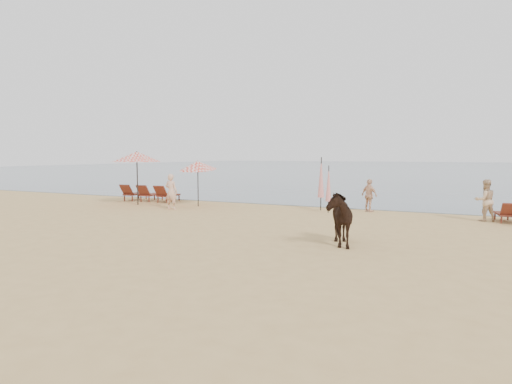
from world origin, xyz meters
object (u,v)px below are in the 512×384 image
(cow, at_px, (337,217))
(lounger_cluster_left, at_px, (149,193))
(beachgoer_right_b, at_px, (369,195))
(umbrella_open_left_b, at_px, (198,165))
(umbrella_closed_right, at_px, (329,184))
(umbrella_closed_left, at_px, (321,178))
(beachgoer_left, at_px, (171,192))
(umbrella_open_left_a, at_px, (137,157))
(beachgoer_right_a, at_px, (485,200))

(cow, bearing_deg, lounger_cluster_left, 127.29)
(cow, bearing_deg, beachgoer_right_b, 69.97)
(cow, bearing_deg, umbrella_open_left_b, 121.23)
(umbrella_open_left_b, xyz_separation_m, umbrella_closed_right, (6.45, 0.38, -0.74))
(cow, bearing_deg, umbrella_closed_right, 83.97)
(umbrella_open_left_b, bearing_deg, umbrella_closed_left, 34.65)
(beachgoer_left, bearing_deg, umbrella_open_left_a, -18.76)
(umbrella_closed_left, height_order, cow, umbrella_closed_left)
(beachgoer_right_b, bearing_deg, cow, 126.48)
(umbrella_open_left_b, bearing_deg, umbrella_open_left_a, -141.08)
(lounger_cluster_left, bearing_deg, umbrella_closed_left, -1.34)
(umbrella_open_left_b, height_order, umbrella_closed_right, umbrella_open_left_b)
(umbrella_open_left_b, relative_size, cow, 1.25)
(umbrella_closed_left, bearing_deg, umbrella_open_left_b, -169.57)
(umbrella_open_left_a, distance_m, beachgoer_left, 3.11)
(umbrella_closed_right, height_order, beachgoer_left, umbrella_closed_right)
(beachgoer_right_a, bearing_deg, umbrella_open_left_a, -20.63)
(umbrella_open_left_b, distance_m, umbrella_closed_left, 6.02)
(umbrella_closed_left, distance_m, umbrella_closed_right, 0.92)
(cow, bearing_deg, umbrella_closed_left, 86.33)
(lounger_cluster_left, height_order, beachgoer_left, beachgoer_left)
(umbrella_open_left_a, distance_m, umbrella_open_left_b, 3.21)
(umbrella_open_left_a, bearing_deg, beachgoer_left, -6.16)
(beachgoer_right_b, bearing_deg, beachgoer_right_a, -157.93)
(lounger_cluster_left, distance_m, umbrella_closed_right, 10.14)
(cow, distance_m, beachgoer_right_b, 7.50)
(umbrella_open_left_b, xyz_separation_m, beachgoer_right_b, (8.00, 1.50, -1.28))
(umbrella_open_left_b, relative_size, umbrella_closed_right, 1.12)
(umbrella_open_left_a, relative_size, beachgoer_right_b, 1.84)
(umbrella_open_left_b, height_order, beachgoer_right_b, umbrella_open_left_b)
(umbrella_open_left_a, xyz_separation_m, beachgoer_left, (2.57, -0.70, -1.61))
(umbrella_closed_left, relative_size, beachgoer_right_b, 1.65)
(umbrella_closed_left, bearing_deg, beachgoer_left, -157.99)
(beachgoer_left, relative_size, beachgoer_right_b, 1.13)
(beachgoer_left, bearing_deg, umbrella_closed_left, -161.61)
(lounger_cluster_left, height_order, umbrella_open_left_b, umbrella_open_left_b)
(umbrella_closed_right, height_order, beachgoer_right_b, umbrella_closed_right)
(beachgoer_left, bearing_deg, umbrella_open_left_b, -112.16)
(umbrella_open_left_b, bearing_deg, beachgoer_right_a, 27.09)
(umbrella_closed_right, distance_m, beachgoer_left, 7.21)
(beachgoer_right_a, bearing_deg, cow, 32.66)
(cow, bearing_deg, beachgoer_right_a, 35.13)
(umbrella_open_left_a, bearing_deg, umbrella_closed_left, 20.89)
(lounger_cluster_left, xyz_separation_m, beachgoer_right_b, (11.65, 0.70, 0.30))
(umbrella_open_left_a, distance_m, beachgoer_right_a, 15.71)
(umbrella_closed_left, bearing_deg, beachgoer_right_b, 11.18)
(beachgoer_left, distance_m, beachgoer_right_b, 9.02)
(umbrella_open_left_b, xyz_separation_m, beachgoer_right_a, (12.49, 0.63, -1.21))
(umbrella_closed_left, xyz_separation_m, beachgoer_right_b, (2.10, 0.41, -0.76))
(umbrella_closed_left, relative_size, beachgoer_left, 1.47)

